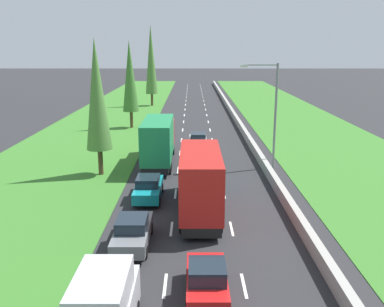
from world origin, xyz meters
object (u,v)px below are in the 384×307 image
(red_box_truck_centre_lane, at_px, (202,180))
(poplar_tree_third, at_px, (132,77))
(teal_sedan_left_lane, at_px, (150,188))
(poplar_tree_second, at_px, (99,95))
(poplar_tree_fourth, at_px, (153,60))
(green_box_truck_left_lane, at_px, (160,141))
(street_light_mast, at_px, (273,108))
(green_sedan_centre_lane, at_px, (201,158))
(grey_sedan_left_lane, at_px, (134,232))
(red_hatchback_centre_lane, at_px, (208,281))
(white_sedan_centre_lane, at_px, (200,141))

(red_box_truck_centre_lane, xyz_separation_m, poplar_tree_third, (-8.42, 28.96, 4.43))
(teal_sedan_left_lane, relative_size, poplar_tree_second, 0.41)
(poplar_tree_second, distance_m, poplar_tree_fourth, 42.14)
(green_box_truck_left_lane, bearing_deg, street_light_mast, -6.66)
(green_sedan_centre_lane, xyz_separation_m, grey_sedan_left_lane, (-3.76, -15.16, 0.00))
(green_sedan_centre_lane, distance_m, poplar_tree_third, 21.18)
(poplar_tree_second, xyz_separation_m, street_light_mast, (14.29, 2.07, -1.33))
(green_sedan_centre_lane, distance_m, grey_sedan_left_lane, 15.62)
(green_sedan_centre_lane, relative_size, street_light_mast, 0.50)
(teal_sedan_left_lane, bearing_deg, poplar_tree_second, 128.27)
(green_box_truck_left_lane, relative_size, poplar_tree_third, 0.84)
(green_sedan_centre_lane, xyz_separation_m, street_light_mast, (6.14, -0.25, 4.42))
(grey_sedan_left_lane, height_order, green_box_truck_left_lane, green_box_truck_left_lane)
(green_sedan_centre_lane, bearing_deg, red_hatchback_centre_lane, -90.01)
(poplar_tree_fourth, bearing_deg, red_hatchback_centre_lane, -82.55)
(green_box_truck_left_lane, height_order, street_light_mast, street_light_mast)
(green_sedan_centre_lane, height_order, poplar_tree_fourth, poplar_tree_fourth)
(red_hatchback_centre_lane, relative_size, grey_sedan_left_lane, 0.87)
(red_hatchback_centre_lane, relative_size, green_box_truck_left_lane, 0.41)
(red_hatchback_centre_lane, distance_m, poplar_tree_fourth, 60.74)
(red_hatchback_centre_lane, bearing_deg, red_box_truck_centre_lane, 90.63)
(grey_sedan_left_lane, xyz_separation_m, poplar_tree_fourth, (-4.06, 54.95, 7.29))
(red_hatchback_centre_lane, height_order, green_box_truck_left_lane, green_box_truck_left_lane)
(poplar_tree_second, height_order, poplar_tree_third, poplar_tree_third)
(red_hatchback_centre_lane, xyz_separation_m, white_sedan_centre_lane, (0.01, 27.03, -0.02))
(red_box_truck_centre_lane, xyz_separation_m, poplar_tree_fourth, (-7.71, 50.25, 5.92))
(grey_sedan_left_lane, xyz_separation_m, poplar_tree_third, (-4.77, 33.66, 5.80))
(poplar_tree_second, bearing_deg, poplar_tree_third, 91.03)
(red_box_truck_centre_lane, bearing_deg, grey_sedan_left_lane, -127.85)
(red_hatchback_centre_lane, relative_size, poplar_tree_second, 0.35)
(grey_sedan_left_lane, xyz_separation_m, street_light_mast, (9.90, 14.91, 4.42))
(red_box_truck_centre_lane, distance_m, teal_sedan_left_lane, 4.49)
(grey_sedan_left_lane, xyz_separation_m, green_box_truck_left_lane, (0.17, 16.05, 1.37))
(green_box_truck_left_lane, height_order, poplar_tree_third, poplar_tree_third)
(teal_sedan_left_lane, height_order, street_light_mast, street_light_mast)
(red_box_truck_centre_lane, xyz_separation_m, teal_sedan_left_lane, (-3.53, 2.42, -1.37))
(teal_sedan_left_lane, xyz_separation_m, poplar_tree_second, (-4.52, 5.72, 5.75))
(red_box_truck_centre_lane, distance_m, green_box_truck_left_lane, 11.87)
(green_sedan_centre_lane, bearing_deg, street_light_mast, -2.33)
(grey_sedan_left_lane, relative_size, poplar_tree_second, 0.41)
(red_hatchback_centre_lane, bearing_deg, green_sedan_centre_lane, 89.99)
(red_hatchback_centre_lane, bearing_deg, grey_sedan_left_lane, 127.79)
(white_sedan_centre_lane, height_order, poplar_tree_second, poplar_tree_second)
(teal_sedan_left_lane, height_order, poplar_tree_second, poplar_tree_second)
(teal_sedan_left_lane, bearing_deg, red_hatchback_centre_lane, -73.10)
(poplar_tree_third, bearing_deg, white_sedan_centre_lane, -53.39)
(red_hatchback_centre_lane, xyz_separation_m, green_box_truck_left_lane, (-3.58, 20.89, 1.35))
(grey_sedan_left_lane, distance_m, poplar_tree_third, 34.49)
(poplar_tree_third, relative_size, street_light_mast, 1.24)
(red_box_truck_centre_lane, relative_size, green_box_truck_left_lane, 1.00)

